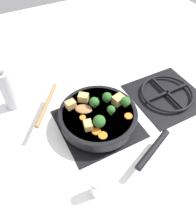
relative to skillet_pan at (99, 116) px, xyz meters
The scene contains 20 objects.
ground_plane 0.05m from the skillet_pan, 157.47° to the right, with size 2.40×2.40×0.00m, color white.
front_burner_grate 0.04m from the skillet_pan, 157.47° to the right, with size 0.31×0.31×0.03m.
rear_burner_grate 0.36m from the skillet_pan, 90.46° to the left, with size 0.31×0.31×0.03m.
skillet_pan is the anchor object (origin of this frame).
wooden_spoon 0.15m from the skillet_pan, 127.63° to the right, with size 0.23×0.24×0.02m.
tofu_cube_center_large 0.10m from the skillet_pan, 164.41° to the right, with size 0.04×0.03×0.03m, color tan.
tofu_cube_near_handle 0.09m from the skillet_pan, 55.09° to the right, with size 0.04×0.03×0.03m, color tan.
tofu_cube_east_chunk 0.12m from the skillet_pan, 131.84° to the right, with size 0.04×0.03×0.03m, color tan.
tofu_cube_west_chunk 0.10m from the skillet_pan, 95.57° to the left, with size 0.04×0.04×0.04m, color tan.
broccoli_floret_near_spoon 0.08m from the skillet_pan, 121.80° to the left, with size 0.04×0.04×0.05m.
broccoli_floret_center_top 0.12m from the skillet_pan, 79.82° to the left, with size 0.04×0.04×0.05m.
broccoli_floret_east_rim 0.07m from the skillet_pan, 54.25° to the left, with size 0.03×0.03×0.04m.
broccoli_floret_west_rim 0.08m from the skillet_pan, 25.78° to the right, with size 0.05×0.05×0.05m.
broccoli_floret_north_edge 0.06m from the skillet_pan, behind, with size 0.04×0.04×0.05m.
carrot_slice_orange_thin 0.07m from the skillet_pan, 90.56° to the right, with size 0.02×0.02×0.01m, color orange.
carrot_slice_near_center 0.12m from the skillet_pan, 52.08° to the left, with size 0.03×0.03×0.01m, color orange.
carrot_slice_edge_slice 0.10m from the skillet_pan, 32.94° to the right, with size 0.03×0.03×0.01m, color orange.
carrot_slice_under_broccoli 0.11m from the skillet_pan, 19.86° to the right, with size 0.03×0.03×0.01m, color orange.
pepper_mill 0.39m from the skillet_pan, 133.17° to the right, with size 0.06×0.06×0.23m.
salt_shaker 0.29m from the skillet_pan, 29.50° to the right, with size 0.04×0.04×0.09m.
Camera 1 is at (0.50, -0.26, 0.72)m, focal length 35.00 mm.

